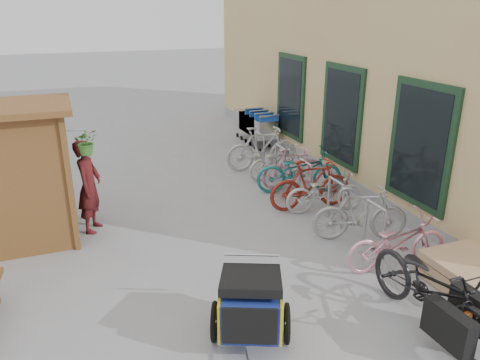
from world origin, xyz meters
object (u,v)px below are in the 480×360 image
object	(u,v)px
bike_0	(397,242)
bike_4	(299,171)
bike_1	(360,213)
pallet_stack	(472,275)
bike_6	(276,161)
shopping_carts	(255,123)
person_kiosk	(89,186)
bike_7	(262,148)
bike_5	(292,167)
child_trailer	(251,302)
bike_3	(311,184)
bike_2	(325,192)
kiosk	(2,158)
cargo_bike	(433,290)

from	to	relation	value
bike_0	bike_4	world-z (taller)	bike_4
bike_1	pallet_stack	bearing A→B (deg)	-141.37
bike_1	bike_6	bearing A→B (deg)	19.03
shopping_carts	person_kiosk	world-z (taller)	person_kiosk
bike_1	bike_6	xyz separation A→B (m)	(0.00, 3.46, -0.09)
bike_0	person_kiosk	bearing A→B (deg)	58.86
bike_4	bike_7	size ratio (longest dim) A/B	1.03
bike_4	bike_5	bearing A→B (deg)	13.34
person_kiosk	bike_6	world-z (taller)	person_kiosk
shopping_carts	child_trailer	xyz separation A→B (m)	(-3.43, -8.10, -0.09)
pallet_stack	bike_3	bearing A→B (deg)	103.40
bike_7	bike_5	bearing A→B (deg)	-167.34
person_kiosk	bike_0	xyz separation A→B (m)	(4.31, -3.07, -0.40)
person_kiosk	bike_2	size ratio (longest dim) A/B	1.06
bike_1	bike_2	size ratio (longest dim) A/B	1.03
person_kiosk	bike_0	distance (m)	5.31
bike_2	bike_5	world-z (taller)	bike_5
pallet_stack	bike_5	xyz separation A→B (m)	(-0.58, 4.61, 0.25)
shopping_carts	bike_2	bearing A→B (deg)	-96.80
kiosk	bike_6	bearing A→B (deg)	14.51
bike_3	bike_7	bearing A→B (deg)	2.95
bike_7	person_kiosk	bearing A→B (deg)	121.16
shopping_carts	bike_1	xyz separation A→B (m)	(-0.66, -6.33, -0.12)
bike_5	shopping_carts	bearing A→B (deg)	-9.36
child_trailer	bike_4	bearing A→B (deg)	78.89
kiosk	bike_1	bearing A→B (deg)	-19.65
bike_2	bike_3	distance (m)	0.32
kiosk	bike_2	xyz separation A→B (m)	(5.67, -0.73, -1.13)
kiosk	bike_0	size ratio (longest dim) A/B	1.46
cargo_bike	bike_7	world-z (taller)	cargo_bike
bike_1	bike_2	xyz separation A→B (m)	(0.06, 1.27, -0.07)
bike_5	person_kiosk	bearing A→B (deg)	98.69
cargo_bike	bike_0	world-z (taller)	cargo_bike
cargo_bike	bike_4	size ratio (longest dim) A/B	1.13
kiosk	shopping_carts	size ratio (longest dim) A/B	1.25
shopping_carts	bike_5	distance (m)	3.64
bike_6	bike_3	bearing A→B (deg)	162.92
bike_7	cargo_bike	bearing A→B (deg)	-178.55
child_trailer	bike_0	distance (m)	2.85
kiosk	bike_5	size ratio (longest dim) A/B	1.65
kiosk	pallet_stack	xyz separation A→B (m)	(6.28, -3.87, -1.34)
kiosk	person_kiosk	size ratio (longest dim) A/B	1.46
bike_2	person_kiosk	bearing A→B (deg)	89.28
cargo_bike	bike_1	distance (m)	2.43
bike_7	pallet_stack	bearing A→B (deg)	-167.21
kiosk	bike_5	world-z (taller)	kiosk
kiosk	bike_1	world-z (taller)	kiosk
bike_4	bike_5	xyz separation A→B (m)	(0.01, 0.37, -0.04)
child_trailer	bike_3	xyz separation A→B (m)	(2.63, 3.27, -0.01)
bike_2	bike_7	size ratio (longest dim) A/B	0.88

